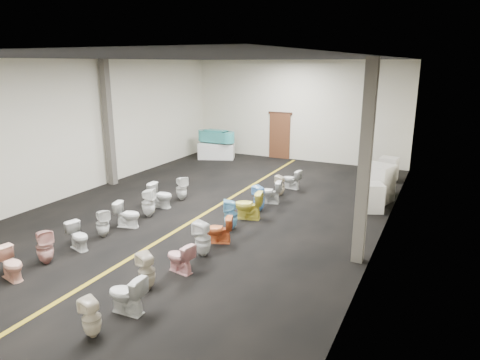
% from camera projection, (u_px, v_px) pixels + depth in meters
% --- Properties ---
extents(floor, '(16.00, 16.00, 0.00)m').
position_uv_depth(floor, '(210.00, 210.00, 13.10)').
color(floor, black).
rests_on(floor, ground).
extents(ceiling, '(16.00, 16.00, 0.00)m').
position_uv_depth(ceiling, '(207.00, 58.00, 11.90)').
color(ceiling, black).
rests_on(ceiling, ground).
extents(wall_back, '(10.00, 0.00, 10.00)m').
position_uv_depth(wall_back, '(297.00, 111.00, 19.42)').
color(wall_back, beige).
rests_on(wall_back, ground).
extents(wall_left, '(0.00, 16.00, 16.00)m').
position_uv_depth(wall_left, '(82.00, 127.00, 14.62)').
color(wall_left, beige).
rests_on(wall_left, ground).
extents(wall_right, '(0.00, 16.00, 16.00)m').
position_uv_depth(wall_right, '(387.00, 153.00, 10.38)').
color(wall_right, beige).
rests_on(wall_right, ground).
extents(aisle_stripe, '(0.12, 15.60, 0.01)m').
position_uv_depth(aisle_stripe, '(210.00, 210.00, 13.10)').
color(aisle_stripe, '#9C7F16').
rests_on(aisle_stripe, floor).
extents(back_door, '(1.00, 0.10, 2.10)m').
position_uv_depth(back_door, '(280.00, 136.00, 20.03)').
color(back_door, '#562D19').
rests_on(back_door, floor).
extents(door_frame, '(1.15, 0.08, 0.10)m').
position_uv_depth(door_frame, '(280.00, 113.00, 19.75)').
color(door_frame, '#331C11').
rests_on(door_frame, back_door).
extents(column_left, '(0.25, 0.25, 4.50)m').
position_uv_depth(column_left, '(108.00, 124.00, 15.38)').
color(column_left, '#59544C').
rests_on(column_left, floor).
extents(column_right, '(0.25, 0.25, 4.50)m').
position_uv_depth(column_right, '(365.00, 165.00, 9.18)').
color(column_right, '#59544C').
rests_on(column_right, floor).
extents(display_table, '(1.84, 1.38, 0.73)m').
position_uv_depth(display_table, '(216.00, 151.00, 20.12)').
color(display_table, white).
rests_on(display_table, floor).
extents(bathtub, '(1.86, 0.70, 0.55)m').
position_uv_depth(bathtub, '(216.00, 136.00, 19.94)').
color(bathtub, teal).
rests_on(bathtub, display_table).
extents(appliance_crate_a, '(0.88, 0.88, 0.87)m').
position_uv_depth(appliance_crate_a, '(371.00, 197.00, 12.96)').
color(appliance_crate_a, silver).
rests_on(appliance_crate_a, floor).
extents(appliance_crate_b, '(1.11, 1.11, 1.22)m').
position_uv_depth(appliance_crate_b, '(377.00, 183.00, 13.81)').
color(appliance_crate_b, white).
rests_on(appliance_crate_b, floor).
extents(appliance_crate_c, '(0.89, 0.89, 0.79)m').
position_uv_depth(appliance_crate_c, '(381.00, 182.00, 14.76)').
color(appliance_crate_c, beige).
rests_on(appliance_crate_c, floor).
extents(appliance_crate_d, '(0.70, 0.70, 0.90)m').
position_uv_depth(appliance_crate_d, '(388.00, 169.00, 16.29)').
color(appliance_crate_d, silver).
rests_on(appliance_crate_d, floor).
extents(toilet_left_2, '(0.73, 0.51, 0.68)m').
position_uv_depth(toilet_left_2, '(11.00, 264.00, 8.87)').
color(toilet_left_2, '#FAB89D').
rests_on(toilet_left_2, floor).
extents(toilet_left_3, '(0.49, 0.48, 0.81)m').
position_uv_depth(toilet_left_3, '(45.00, 247.00, 9.55)').
color(toilet_left_3, '#DB9D96').
rests_on(toilet_left_3, floor).
extents(toilet_left_4, '(0.72, 0.53, 0.66)m').
position_uv_depth(toilet_left_4, '(78.00, 236.00, 10.31)').
color(toilet_left_4, silver).
rests_on(toilet_left_4, floor).
extents(toilet_left_5, '(0.44, 0.44, 0.74)m').
position_uv_depth(toilet_left_5, '(103.00, 223.00, 11.04)').
color(toilet_left_5, silver).
rests_on(toilet_left_5, floor).
extents(toilet_left_6, '(0.77, 0.55, 0.71)m').
position_uv_depth(toilet_left_6, '(128.00, 214.00, 11.72)').
color(toilet_left_6, white).
rests_on(toilet_left_6, floor).
extents(toilet_left_7, '(0.47, 0.47, 0.84)m').
position_uv_depth(toilet_left_7, '(148.00, 203.00, 12.49)').
color(toilet_left_7, white).
rests_on(toilet_left_7, floor).
extents(toilet_left_8, '(0.78, 0.49, 0.77)m').
position_uv_depth(toilet_left_8, '(161.00, 195.00, 13.32)').
color(toilet_left_8, white).
rests_on(toilet_left_8, floor).
extents(toilet_left_9, '(0.48, 0.47, 0.80)m').
position_uv_depth(toilet_left_9, '(181.00, 188.00, 14.01)').
color(toilet_left_9, white).
rests_on(toilet_left_9, floor).
extents(toilet_right_0, '(0.37, 0.37, 0.69)m').
position_uv_depth(toilet_right_0, '(91.00, 318.00, 6.99)').
color(toilet_right_0, beige).
rests_on(toilet_right_0, floor).
extents(toilet_right_1, '(0.73, 0.44, 0.73)m').
position_uv_depth(toilet_right_1, '(126.00, 294.00, 7.66)').
color(toilet_right_1, silver).
rests_on(toilet_right_1, floor).
extents(toilet_right_2, '(0.45, 0.45, 0.76)m').
position_uv_depth(toilet_right_2, '(147.00, 271.00, 8.48)').
color(toilet_right_2, beige).
rests_on(toilet_right_2, floor).
extents(toilet_right_3, '(0.72, 0.49, 0.67)m').
position_uv_depth(toilet_right_3, '(180.00, 257.00, 9.18)').
color(toilet_right_3, '#F4ADAF').
rests_on(toilet_right_3, floor).
extents(toilet_right_4, '(0.39, 0.38, 0.84)m').
position_uv_depth(toilet_right_4, '(203.00, 239.00, 9.94)').
color(toilet_right_4, silver).
rests_on(toilet_right_4, floor).
extents(toilet_right_5, '(0.77, 0.61, 0.69)m').
position_uv_depth(toilet_right_5, '(219.00, 230.00, 10.68)').
color(toilet_right_5, orange).
rests_on(toilet_right_5, floor).
extents(toilet_right_6, '(0.50, 0.50, 0.82)m').
position_uv_depth(toilet_right_6, '(231.00, 214.00, 11.55)').
color(toilet_right_6, '#83CAEC').
rests_on(toilet_right_6, floor).
extents(toilet_right_7, '(0.89, 0.62, 0.82)m').
position_uv_depth(toilet_right_7, '(248.00, 205.00, 12.30)').
color(toilet_right_7, '#E8D849').
rests_on(toilet_right_7, floor).
extents(toilet_right_8, '(0.46, 0.45, 0.78)m').
position_uv_depth(toilet_right_8, '(259.00, 198.00, 13.00)').
color(toilet_right_8, '#74B4F1').
rests_on(toilet_right_8, floor).
extents(toilet_right_9, '(0.79, 0.55, 0.74)m').
position_uv_depth(toilet_right_9, '(270.00, 192.00, 13.71)').
color(toilet_right_9, silver).
rests_on(toilet_right_9, floor).
extents(toilet_right_10, '(0.38, 0.37, 0.69)m').
position_uv_depth(toilet_right_10, '(280.00, 185.00, 14.52)').
color(toilet_right_10, beige).
rests_on(toilet_right_10, floor).
extents(toilet_right_11, '(0.73, 0.48, 0.69)m').
position_uv_depth(toilet_right_11, '(292.00, 179.00, 15.29)').
color(toilet_right_11, silver).
rests_on(toilet_right_11, floor).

